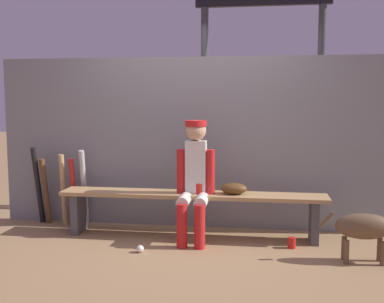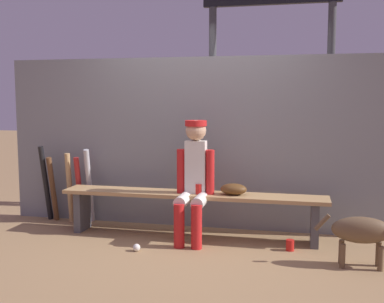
{
  "view_description": "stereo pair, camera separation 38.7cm",
  "coord_description": "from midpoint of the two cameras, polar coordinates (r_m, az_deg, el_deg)",
  "views": [
    {
      "loc": [
        0.72,
        -4.93,
        1.5
      ],
      "look_at": [
        0.0,
        0.0,
        0.94
      ],
      "focal_mm": 43.9,
      "sensor_mm": 36.0,
      "label": 1
    },
    {
      "loc": [
        1.1,
        -4.86,
        1.5
      ],
      "look_at": [
        0.0,
        0.0,
        0.94
      ],
      "focal_mm": 43.9,
      "sensor_mm": 36.0,
      "label": 2
    }
  ],
  "objects": [
    {
      "name": "bat_aluminum_red",
      "position": [
        5.79,
        -16.06,
        -4.74
      ],
      "size": [
        0.07,
        0.19,
        0.81
      ],
      "primitive_type": "cylinder",
      "rotation": [
        0.15,
        0.0,
        -0.04
      ],
      "color": "#B22323",
      "rests_on": "ground_plane"
    },
    {
      "name": "dog",
      "position": [
        4.56,
        18.61,
        -8.72
      ],
      "size": [
        0.84,
        0.2,
        0.49
      ],
      "color": "brown",
      "rests_on": "ground_plane"
    },
    {
      "name": "bat_wood_tan",
      "position": [
        5.84,
        -17.21,
        -4.47
      ],
      "size": [
        0.07,
        0.14,
        0.85
      ],
      "primitive_type": "cylinder",
      "rotation": [
        0.09,
        0.0,
        -0.04
      ],
      "color": "tan",
      "rests_on": "ground_plane"
    },
    {
      "name": "player_seated",
      "position": [
        4.93,
        -1.94,
        -2.99
      ],
      "size": [
        0.41,
        0.55,
        1.28
      ],
      "color": "silver",
      "rests_on": "ground_plane"
    },
    {
      "name": "bat_aluminum_silver",
      "position": [
        5.74,
        -14.88,
        -4.27
      ],
      "size": [
        0.11,
        0.28,
        0.92
      ],
      "primitive_type": "cylinder",
      "rotation": [
        0.23,
        0.0,
        0.17
      ],
      "color": "#B7B7BC",
      "rests_on": "ground_plane"
    },
    {
      "name": "bat_aluminum_black",
      "position": [
        5.98,
        -19.98,
        -3.9
      ],
      "size": [
        0.07,
        0.24,
        0.94
      ],
      "primitive_type": "cylinder",
      "rotation": [
        0.19,
        0.0,
        -0.04
      ],
      "color": "black",
      "rests_on": "ground_plane"
    },
    {
      "name": "bat_wood_dark",
      "position": [
        5.95,
        -19.16,
        -4.59
      ],
      "size": [
        0.09,
        0.19,
        0.8
      ],
      "primitive_type": "cylinder",
      "rotation": [
        0.15,
        0.0,
        -0.13
      ],
      "color": "brown",
      "rests_on": "ground_plane"
    },
    {
      "name": "baseball_glove",
      "position": [
        5.01,
        2.91,
        -4.53
      ],
      "size": [
        0.28,
        0.2,
        0.12
      ],
      "primitive_type": "ellipsoid",
      "color": "#593819",
      "rests_on": "dugout_bench"
    },
    {
      "name": "scoreboard",
      "position": [
        6.37,
        7.38,
        15.95
      ],
      "size": [
        2.03,
        0.27,
        3.69
      ],
      "color": "#3F3F42",
      "rests_on": "ground_plane"
    },
    {
      "name": "baseball",
      "position": [
        4.74,
        -8.71,
        -11.64
      ],
      "size": [
        0.07,
        0.07,
        0.07
      ],
      "primitive_type": "sphere",
      "color": "white",
      "rests_on": "ground_plane"
    },
    {
      "name": "cup_on_bench",
      "position": [
        5.02,
        -1.31,
        -4.57
      ],
      "size": [
        0.08,
        0.08,
        0.11
      ],
      "primitive_type": "cylinder",
      "color": "red",
      "rests_on": "dugout_bench"
    },
    {
      "name": "dugout_bench",
      "position": [
        5.1,
        -2.18,
        -6.18
      ],
      "size": [
        2.88,
        0.36,
        0.49
      ],
      "color": "tan",
      "rests_on": "ground_plane"
    },
    {
      "name": "chainlink_fence",
      "position": [
        5.44,
        -1.37,
        1.01
      ],
      "size": [
        4.74,
        0.03,
        1.98
      ],
      "primitive_type": "cube",
      "color": "gray",
      "rests_on": "ground_plane"
    },
    {
      "name": "cup_on_ground",
      "position": [
        4.88,
        9.78,
        -10.9
      ],
      "size": [
        0.08,
        0.08,
        0.11
      ],
      "primitive_type": "cylinder",
      "color": "red",
      "rests_on": "ground_plane"
    },
    {
      "name": "ground_plane",
      "position": [
        5.2,
        -2.16,
        -10.36
      ],
      "size": [
        30.0,
        30.0,
        0.0
      ],
      "primitive_type": "plane",
      "color": "#9E7A51"
    }
  ]
}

